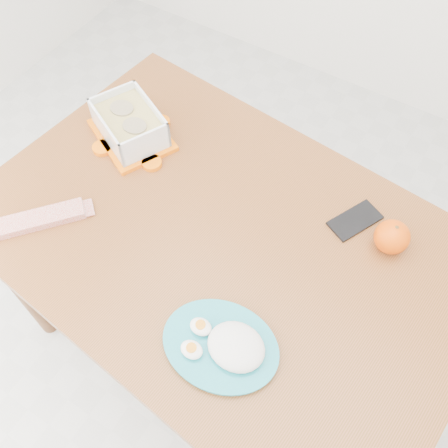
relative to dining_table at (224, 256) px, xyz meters
The scene contains 7 objects.
ground 0.68m from the dining_table, 79.53° to the right, with size 3.50×3.50×0.00m, color #B7B7B2.
dining_table is the anchor object (origin of this frame).
food_container 0.45m from the dining_table, 159.59° to the left, with size 0.29×0.26×0.10m.
orange_fruit 0.42m from the dining_table, 28.25° to the left, with size 0.08×0.08×0.08m, color #ED3A04.
rice_plate 0.31m from the dining_table, 57.57° to the right, with size 0.29×0.29×0.07m.
candy_bar 0.48m from the dining_table, 154.02° to the right, with size 0.22×0.06×0.02m, color #B71609.
smartphone 0.35m from the dining_table, 40.04° to the left, with size 0.07×0.13×0.01m, color black.
Camera 1 is at (0.31, -0.38, 1.80)m, focal length 40.00 mm.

